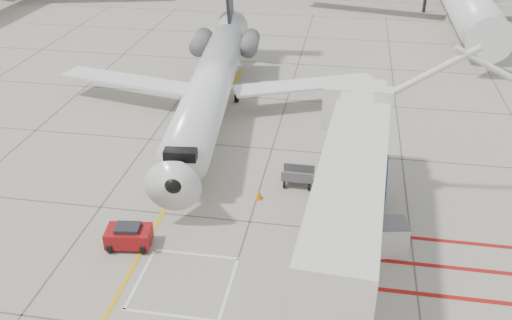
# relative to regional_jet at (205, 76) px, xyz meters

# --- Properties ---
(ground_plane) EXTENTS (260.00, 260.00, 0.00)m
(ground_plane) POSITION_rel_regional_jet_xyz_m (4.59, -13.72, -3.95)
(ground_plane) COLOR #9F9889
(ground_plane) RESTS_ON ground
(regional_jet) EXTENTS (26.76, 32.37, 7.91)m
(regional_jet) POSITION_rel_regional_jet_xyz_m (0.00, 0.00, 0.00)
(regional_jet) COLOR silver
(regional_jet) RESTS_ON ground_plane
(jet_bridge) EXTENTS (9.78, 18.77, 7.31)m
(jet_bridge) POSITION_rel_regional_jet_xyz_m (9.38, -12.90, -0.30)
(jet_bridge) COLOR silver
(jet_bridge) RESTS_ON ground_plane
(pushback_tug) EXTENTS (2.23, 1.56, 1.22)m
(pushback_tug) POSITION_rel_regional_jet_xyz_m (-0.69, -12.60, -3.35)
(pushback_tug) COLOR maroon
(pushback_tug) RESTS_ON ground_plane
(baggage_cart) EXTENTS (1.77, 1.14, 1.11)m
(baggage_cart) POSITION_rel_regional_jet_xyz_m (6.62, -5.75, -3.40)
(baggage_cart) COLOR #4F4F53
(baggage_cart) RESTS_ON ground_plane
(ground_power_unit) EXTENTS (2.28, 1.59, 1.65)m
(ground_power_unit) POSITION_rel_regional_jet_xyz_m (11.15, -11.02, -3.13)
(ground_power_unit) COLOR beige
(ground_power_unit) RESTS_ON ground_plane
(cone_nose) EXTENTS (0.40, 0.40, 0.56)m
(cone_nose) POSITION_rel_regional_jet_xyz_m (0.15, -7.37, -3.68)
(cone_nose) COLOR #E25B0B
(cone_nose) RESTS_ON ground_plane
(cone_side) EXTENTS (0.38, 0.38, 0.53)m
(cone_side) POSITION_rel_regional_jet_xyz_m (4.72, -7.50, -3.69)
(cone_side) COLOR #E25F0B
(cone_side) RESTS_ON ground_plane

